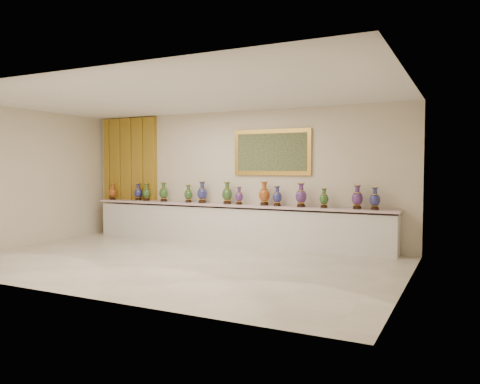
% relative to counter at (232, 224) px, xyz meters
% --- Properties ---
extents(ground, '(8.00, 8.00, 0.00)m').
position_rel_counter_xyz_m(ground, '(0.00, -2.27, -0.44)').
color(ground, beige).
rests_on(ground, ground).
extents(room, '(8.00, 8.00, 8.00)m').
position_rel_counter_xyz_m(room, '(-2.40, 0.17, 1.15)').
color(room, beige).
rests_on(room, ground).
extents(counter, '(7.28, 0.48, 0.90)m').
position_rel_counter_xyz_m(counter, '(0.00, 0.00, 0.00)').
color(counter, white).
rests_on(counter, ground).
extents(vase_0, '(0.24, 0.24, 0.41)m').
position_rel_counter_xyz_m(vase_0, '(-3.42, -0.04, 0.65)').
color(vase_0, black).
rests_on(vase_0, counter).
extents(vase_1, '(0.25, 0.25, 0.43)m').
position_rel_counter_xyz_m(vase_1, '(-2.66, 0.02, 0.66)').
color(vase_1, black).
rests_on(vase_1, counter).
extents(vase_2, '(0.22, 0.22, 0.43)m').
position_rel_counter_xyz_m(vase_2, '(-2.40, 0.02, 0.66)').
color(vase_2, black).
rests_on(vase_2, counter).
extents(vase_3, '(0.23, 0.23, 0.47)m').
position_rel_counter_xyz_m(vase_3, '(-1.85, -0.03, 0.67)').
color(vase_3, black).
rests_on(vase_3, counter).
extents(vase_4, '(0.19, 0.19, 0.42)m').
position_rel_counter_xyz_m(vase_4, '(-1.16, 0.00, 0.65)').
color(vase_4, black).
rests_on(vase_4, counter).
extents(vase_5, '(0.29, 0.29, 0.50)m').
position_rel_counter_xyz_m(vase_5, '(-0.78, 0.01, 0.69)').
color(vase_5, black).
rests_on(vase_5, counter).
extents(vase_6, '(0.30, 0.30, 0.50)m').
position_rel_counter_xyz_m(vase_6, '(-0.12, 0.00, 0.69)').
color(vase_6, black).
rests_on(vase_6, counter).
extents(vase_7, '(0.24, 0.24, 0.40)m').
position_rel_counter_xyz_m(vase_7, '(0.20, -0.03, 0.64)').
color(vase_7, black).
rests_on(vase_7, counter).
extents(vase_8, '(0.27, 0.27, 0.52)m').
position_rel_counter_xyz_m(vase_8, '(0.79, -0.01, 0.70)').
color(vase_8, black).
rests_on(vase_8, counter).
extents(vase_9, '(0.25, 0.25, 0.43)m').
position_rel_counter_xyz_m(vase_9, '(1.10, -0.02, 0.66)').
color(vase_9, black).
rests_on(vase_9, counter).
extents(vase_10, '(0.26, 0.26, 0.50)m').
position_rel_counter_xyz_m(vase_10, '(1.65, -0.06, 0.69)').
color(vase_10, black).
rests_on(vase_10, counter).
extents(vase_11, '(0.24, 0.24, 0.40)m').
position_rel_counter_xyz_m(vase_11, '(2.13, -0.03, 0.64)').
color(vase_11, black).
rests_on(vase_11, counter).
extents(vase_12, '(0.22, 0.22, 0.48)m').
position_rel_counter_xyz_m(vase_12, '(2.80, 0.01, 0.68)').
color(vase_12, black).
rests_on(vase_12, counter).
extents(vase_13, '(0.27, 0.27, 0.44)m').
position_rel_counter_xyz_m(vase_13, '(3.15, -0.04, 0.66)').
color(vase_13, black).
rests_on(vase_13, counter).
extents(label_card, '(0.10, 0.06, 0.00)m').
position_rel_counter_xyz_m(label_card, '(-2.52, -0.14, 0.47)').
color(label_card, white).
rests_on(label_card, counter).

